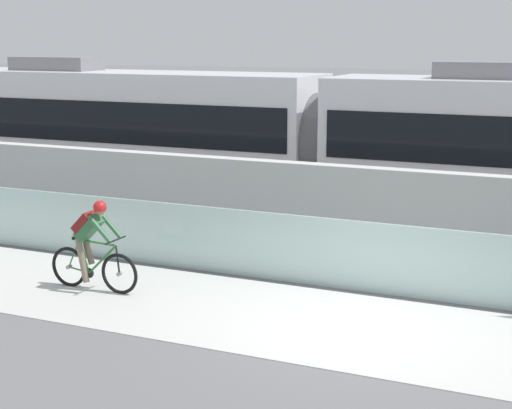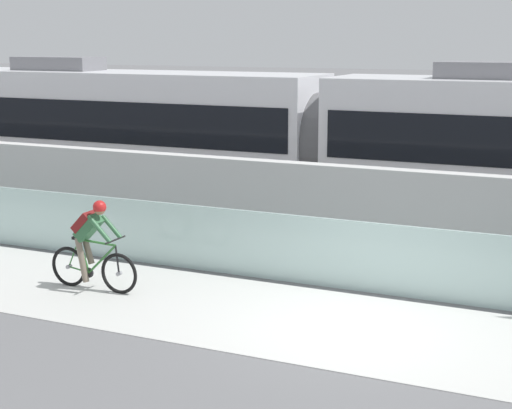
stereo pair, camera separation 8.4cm
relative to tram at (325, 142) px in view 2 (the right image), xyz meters
The scene contains 8 objects.
ground_plane 7.65m from the tram, 67.54° to the right, with size 200.00×200.00×0.00m, color slate.
bike_path_deck 7.65m from the tram, 67.54° to the right, with size 32.00×3.20×0.01m, color silver.
glass_parapet 5.89m from the tram, 60.48° to the right, with size 32.00×0.05×1.24m, color silver.
concrete_barrier_wall 4.38m from the tram, 48.50° to the right, with size 32.00×0.36×1.88m, color silver.
tram_rail_near 3.48m from the tram, 14.22° to the right, with size 32.00×0.08×0.01m, color #595654.
tram_rail_far 3.48m from the tram, 14.22° to the left, with size 32.00×0.08×0.01m, color #595654.
tram is the anchor object (origin of this frame).
cyclist_on_bike 7.18m from the tram, 104.98° to the right, with size 1.77×0.58×1.61m.
Camera 2 is at (3.37, -10.95, 4.31)m, focal length 55.82 mm.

